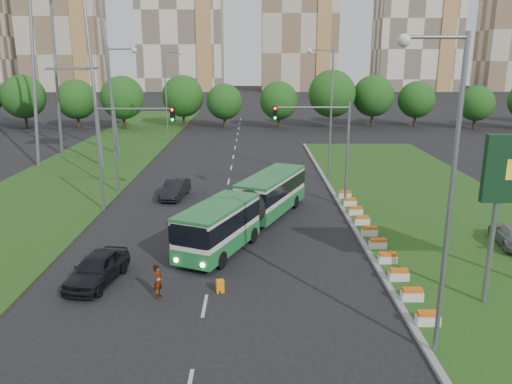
{
  "coord_description": "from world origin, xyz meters",
  "views": [
    {
      "loc": [
        -0.75,
        -27.01,
        11.16
      ],
      "look_at": [
        -0.54,
        4.64,
        2.6
      ],
      "focal_mm": 35.0,
      "sensor_mm": 36.0,
      "label": 1
    }
  ],
  "objects_px": {
    "pedestrian": "(158,281)",
    "traffic_mast_left": "(120,140)",
    "traffic_mast_median": "(327,138)",
    "car_left_far": "(175,189)",
    "car_left_near": "(97,268)",
    "articulated_bus": "(246,207)",
    "shopping_trolley": "(220,286)"
  },
  "relations": [
    {
      "from": "traffic_mast_median",
      "to": "shopping_trolley",
      "type": "height_order",
      "value": "traffic_mast_median"
    },
    {
      "from": "car_left_far",
      "to": "shopping_trolley",
      "type": "relative_size",
      "value": 6.98
    },
    {
      "from": "traffic_mast_median",
      "to": "car_left_far",
      "type": "xyz_separation_m",
      "value": [
        -11.91,
        2.55,
        -4.61
      ]
    },
    {
      "from": "car_left_far",
      "to": "shopping_trolley",
      "type": "xyz_separation_m",
      "value": [
        4.77,
        -17.16,
        -0.42
      ]
    },
    {
      "from": "articulated_bus",
      "to": "car_left_far",
      "type": "distance_m",
      "value": 9.9
    },
    {
      "from": "car_left_near",
      "to": "shopping_trolley",
      "type": "relative_size",
      "value": 7.23
    },
    {
      "from": "car_left_near",
      "to": "shopping_trolley",
      "type": "bearing_deg",
      "value": 0.52
    },
    {
      "from": "traffic_mast_median",
      "to": "articulated_bus",
      "type": "xyz_separation_m",
      "value": [
        -6.0,
        -5.35,
        -3.77
      ]
    },
    {
      "from": "shopping_trolley",
      "to": "pedestrian",
      "type": "bearing_deg",
      "value": 176.55
    },
    {
      "from": "traffic_mast_median",
      "to": "shopping_trolley",
      "type": "bearing_deg",
      "value": -116.06
    },
    {
      "from": "pedestrian",
      "to": "traffic_mast_left",
      "type": "bearing_deg",
      "value": 33.15
    },
    {
      "from": "articulated_bus",
      "to": "pedestrian",
      "type": "bearing_deg",
      "value": -88.64
    },
    {
      "from": "traffic_mast_left",
      "to": "car_left_near",
      "type": "bearing_deg",
      "value": -82.26
    },
    {
      "from": "traffic_mast_left",
      "to": "articulated_bus",
      "type": "bearing_deg",
      "value": -25.39
    },
    {
      "from": "car_left_far",
      "to": "traffic_mast_median",
      "type": "bearing_deg",
      "value": -4.78
    },
    {
      "from": "traffic_mast_median",
      "to": "articulated_bus",
      "type": "bearing_deg",
      "value": -138.26
    },
    {
      "from": "articulated_bus",
      "to": "car_left_far",
      "type": "height_order",
      "value": "articulated_bus"
    },
    {
      "from": "traffic_mast_left",
      "to": "car_left_near",
      "type": "xyz_separation_m",
      "value": [
        1.7,
        -12.49,
        -4.56
      ]
    },
    {
      "from": "car_left_near",
      "to": "pedestrian",
      "type": "height_order",
      "value": "pedestrian"
    },
    {
      "from": "articulated_bus",
      "to": "pedestrian",
      "type": "distance_m",
      "value": 10.64
    },
    {
      "from": "traffic_mast_left",
      "to": "car_left_near",
      "type": "height_order",
      "value": "traffic_mast_left"
    },
    {
      "from": "traffic_mast_left",
      "to": "car_left_far",
      "type": "relative_size",
      "value": 1.79
    },
    {
      "from": "pedestrian",
      "to": "shopping_trolley",
      "type": "distance_m",
      "value": 3.0
    },
    {
      "from": "traffic_mast_median",
      "to": "traffic_mast_left",
      "type": "height_order",
      "value": "same"
    },
    {
      "from": "articulated_bus",
      "to": "car_left_far",
      "type": "bearing_deg",
      "value": 150.67
    },
    {
      "from": "traffic_mast_median",
      "to": "car_left_near",
      "type": "bearing_deg",
      "value": -134.93
    },
    {
      "from": "traffic_mast_left",
      "to": "shopping_trolley",
      "type": "relative_size",
      "value": 12.49
    },
    {
      "from": "pedestrian",
      "to": "shopping_trolley",
      "type": "xyz_separation_m",
      "value": [
        2.91,
        0.55,
        -0.52
      ]
    },
    {
      "from": "traffic_mast_median",
      "to": "traffic_mast_left",
      "type": "xyz_separation_m",
      "value": [
        -15.16,
        -1.0,
        0.0
      ]
    },
    {
      "from": "car_left_far",
      "to": "car_left_near",
      "type": "bearing_deg",
      "value": -88.22
    },
    {
      "from": "traffic_mast_left",
      "to": "traffic_mast_median",
      "type": "bearing_deg",
      "value": 3.77
    },
    {
      "from": "traffic_mast_left",
      "to": "shopping_trolley",
      "type": "distance_m",
      "value": 16.58
    }
  ]
}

